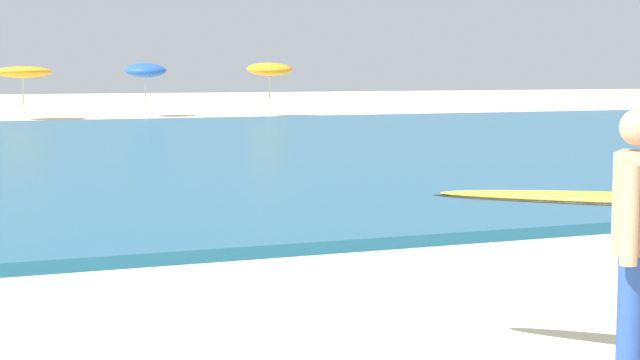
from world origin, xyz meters
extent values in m
cylinder|color=#284CA3|center=(2.35, -0.20, 0.44)|extent=(0.15, 0.15, 0.88)
cylinder|color=#284CA3|center=(2.48, -0.08, 0.44)|extent=(0.15, 0.15, 0.88)
cube|color=tan|center=(2.42, -0.14, 1.18)|extent=(0.40, 0.39, 0.60)
sphere|color=tan|center=(2.42, -0.14, 1.62)|extent=(0.22, 0.22, 0.22)
cylinder|color=tan|center=(2.25, -0.30, 1.13)|extent=(0.10, 0.10, 0.58)
cylinder|color=tan|center=(2.60, 0.06, 1.20)|extent=(0.30, 0.28, 0.51)
cylinder|color=beige|center=(2.66, 36.27, 0.90)|extent=(0.05, 0.05, 1.80)
ellipsoid|color=#F4A31E|center=(2.66, 36.27, 1.86)|extent=(2.20, 2.21, 0.51)
cylinder|color=beige|center=(7.67, 37.29, 0.92)|extent=(0.05, 0.05, 1.84)
ellipsoid|color=blue|center=(7.67, 37.29, 1.93)|extent=(1.72, 1.77, 0.74)
cylinder|color=beige|center=(12.46, 35.40, 0.95)|extent=(0.05, 0.05, 1.89)
ellipsoid|color=#F4A31E|center=(12.46, 35.40, 1.97)|extent=(1.89, 1.93, 0.66)
camera|label=1|loc=(-1.55, -4.99, 1.96)|focal=57.49mm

